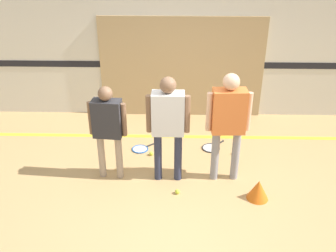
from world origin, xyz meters
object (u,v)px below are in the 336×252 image
(person_instructor, at_px, (168,119))
(person_student_right, at_px, (228,117))
(tennis_ball_stray_left, at_px, (235,153))
(training_cone, at_px, (258,190))
(tennis_ball_near_instructor, at_px, (177,192))
(tennis_ball_by_spare_racket, at_px, (151,154))
(racket_second_spare, at_px, (211,148))
(racket_spare_on_floor, at_px, (141,149))
(tennis_ball_stray_right, at_px, (119,168))
(person_student_left, at_px, (108,123))

(person_instructor, bearing_deg, person_student_right, 2.76)
(tennis_ball_stray_left, height_order, training_cone, training_cone)
(tennis_ball_near_instructor, xyz_separation_m, tennis_ball_by_spare_racket, (-0.43, 1.01, 0.00))
(racket_second_spare, relative_size, training_cone, 1.61)
(racket_spare_on_floor, height_order, tennis_ball_stray_right, tennis_ball_stray_right)
(tennis_ball_near_instructor, xyz_separation_m, tennis_ball_stray_right, (-0.91, 0.57, 0.00))
(racket_spare_on_floor, bearing_deg, training_cone, -76.18)
(person_student_left, height_order, tennis_ball_stray_left, person_student_left)
(person_instructor, distance_m, person_student_left, 0.85)
(person_instructor, distance_m, person_student_right, 0.83)
(person_instructor, distance_m, tennis_ball_near_instructor, 1.03)
(person_student_right, xyz_separation_m, tennis_ball_near_instructor, (-0.69, -0.41, -0.97))
(person_student_left, distance_m, tennis_ball_stray_right, 0.87)
(tennis_ball_near_instructor, height_order, tennis_ball_stray_right, same)
(racket_spare_on_floor, height_order, training_cone, training_cone)
(tennis_ball_by_spare_racket, bearing_deg, person_student_left, -132.71)
(racket_spare_on_floor, bearing_deg, tennis_ball_stray_right, -154.03)
(racket_second_spare, xyz_separation_m, tennis_ball_stray_left, (0.37, -0.19, 0.02))
(person_instructor, relative_size, tennis_ball_stray_right, 24.04)
(racket_spare_on_floor, relative_size, training_cone, 1.55)
(person_student_right, xyz_separation_m, tennis_ball_by_spare_racket, (-1.12, 0.60, -0.97))
(tennis_ball_stray_right, bearing_deg, tennis_ball_stray_left, 15.34)
(tennis_ball_stray_left, bearing_deg, person_student_left, -160.97)
(person_student_right, relative_size, racket_spare_on_floor, 3.52)
(person_instructor, height_order, tennis_ball_stray_right, person_instructor)
(racket_spare_on_floor, relative_size, tennis_ball_near_instructor, 7.01)
(tennis_ball_by_spare_racket, relative_size, tennis_ball_stray_right, 1.00)
(racket_second_spare, distance_m, tennis_ball_near_instructor, 1.39)
(person_student_right, relative_size, tennis_ball_stray_left, 24.67)
(person_student_left, xyz_separation_m, tennis_ball_by_spare_racket, (0.55, 0.60, -0.85))
(person_student_left, relative_size, person_student_right, 0.88)
(person_student_left, height_order, racket_second_spare, person_student_left)
(racket_spare_on_floor, distance_m, racket_second_spare, 1.20)
(person_instructor, height_order, person_student_right, person_student_right)
(tennis_ball_near_instructor, bearing_deg, racket_spare_on_floor, 117.28)
(person_instructor, relative_size, tennis_ball_by_spare_racket, 24.04)
(racket_second_spare, bearing_deg, tennis_ball_by_spare_racket, 147.73)
(tennis_ball_near_instructor, bearing_deg, training_cone, -3.89)
(person_student_left, bearing_deg, tennis_ball_by_spare_racket, 52.29)
(training_cone, bearing_deg, person_student_left, 166.93)
(person_student_right, bearing_deg, tennis_ball_near_instructor, 27.91)
(tennis_ball_near_instructor, bearing_deg, tennis_ball_stray_left, 48.61)
(tennis_ball_by_spare_racket, distance_m, tennis_ball_stray_left, 1.38)
(tennis_ball_by_spare_racket, height_order, tennis_ball_stray_left, same)
(tennis_ball_near_instructor, relative_size, tennis_ball_by_spare_racket, 1.00)
(training_cone, bearing_deg, person_instructor, 160.27)
(person_instructor, height_order, tennis_ball_by_spare_racket, person_instructor)
(person_student_left, bearing_deg, tennis_ball_near_instructor, -17.54)
(racket_spare_on_floor, relative_size, tennis_ball_stray_left, 7.01)
(person_student_right, relative_size, tennis_ball_stray_right, 24.67)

